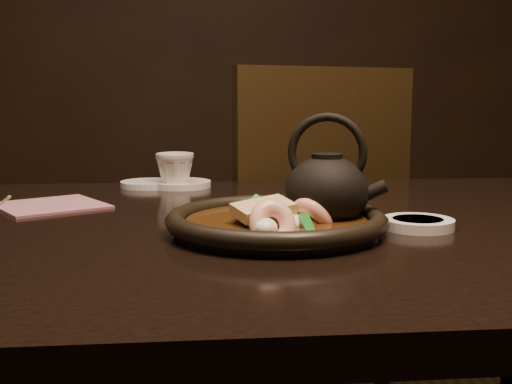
{
  "coord_description": "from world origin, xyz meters",
  "views": [
    {
      "loc": [
        0.02,
        -0.91,
        0.93
      ],
      "look_at": [
        0.1,
        -0.04,
        0.8
      ],
      "focal_mm": 45.0,
      "sensor_mm": 36.0,
      "label": 1
    }
  ],
  "objects": [
    {
      "name": "plate",
      "position": [
        0.13,
        -0.08,
        0.77
      ],
      "size": [
        0.29,
        0.29,
        0.03
      ],
      "color": "black",
      "rests_on": "table"
    },
    {
      "name": "saucer_right",
      "position": [
        -0.01,
        0.37,
        0.76
      ],
      "size": [
        0.12,
        0.12,
        0.01
      ],
      "primitive_type": "cylinder",
      "color": "white",
      "rests_on": "table"
    },
    {
      "name": "soy_dish",
      "position": [
        0.32,
        -0.07,
        0.76
      ],
      "size": [
        0.1,
        0.1,
        0.01
      ],
      "primitive_type": "cylinder",
      "color": "white",
      "rests_on": "table"
    },
    {
      "name": "wall_back",
      "position": [
        0.0,
        3.0,
        1.4
      ],
      "size": [
        5.0,
        0.02,
        2.8
      ],
      "primitive_type": "cube",
      "color": "black",
      "rests_on": "floor"
    },
    {
      "name": "chair",
      "position": [
        0.28,
        0.66,
        0.54
      ],
      "size": [
        0.59,
        0.59,
        1.0
      ],
      "rotation": [
        0.0,
        0.0,
        3.45
      ],
      "color": "black",
      "rests_on": "floor"
    },
    {
      "name": "napkin",
      "position": [
        -0.22,
        0.16,
        0.75
      ],
      "size": [
        0.22,
        0.22,
        0.0
      ],
      "primitive_type": "cube",
      "rotation": [
        0.0,
        0.0,
        0.54
      ],
      "color": "#9A5F69",
      "rests_on": "table"
    },
    {
      "name": "saucer_left",
      "position": [
        -0.07,
        0.39,
        0.76
      ],
      "size": [
        0.11,
        0.11,
        0.01
      ],
      "primitive_type": "cylinder",
      "color": "white",
      "rests_on": "table"
    },
    {
      "name": "teapot",
      "position": [
        0.2,
        -0.07,
        0.81
      ],
      "size": [
        0.14,
        0.12,
        0.16
      ],
      "rotation": [
        0.0,
        0.0,
        -0.3
      ],
      "color": "black",
      "rests_on": "table"
    },
    {
      "name": "stirfry",
      "position": [
        0.13,
        -0.09,
        0.77
      ],
      "size": [
        0.18,
        0.19,
        0.06
      ],
      "color": "#381F0A",
      "rests_on": "plate"
    },
    {
      "name": "table",
      "position": [
        0.0,
        0.0,
        0.67
      ],
      "size": [
        1.6,
        0.9,
        0.75
      ],
      "color": "black",
      "rests_on": "floor"
    },
    {
      "name": "tea_cup",
      "position": [
        -0.02,
        0.36,
        0.79
      ],
      "size": [
        0.08,
        0.08,
        0.08
      ],
      "primitive_type": "imported",
      "rotation": [
        0.0,
        0.0,
        0.09
      ],
      "color": "beige",
      "rests_on": "table"
    }
  ]
}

